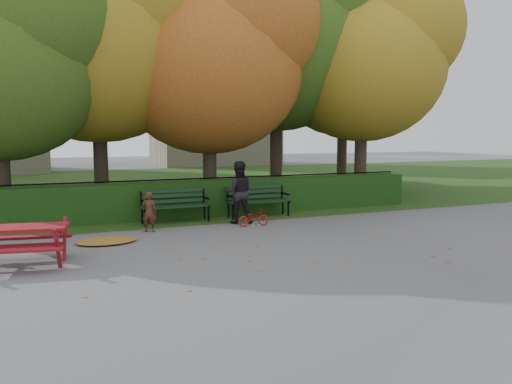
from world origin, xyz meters
name	(u,v)px	position (x,y,z in m)	size (l,w,h in m)	color
ground	(280,246)	(0.00, 0.00, 0.00)	(90.00, 90.00, 0.00)	slate
grass_strip	(148,185)	(0.00, 14.00, 0.01)	(90.00, 90.00, 0.00)	#253D13
building_right	(214,87)	(8.00, 28.00, 6.00)	(9.00, 6.00, 12.00)	#B5AB8E
hedge	(212,198)	(0.00, 4.50, 0.50)	(13.00, 0.90, 1.00)	black
iron_fence	(204,194)	(0.00, 5.30, 0.54)	(14.00, 0.04, 1.02)	black
tree_a	(7,50)	(-5.19, 5.58, 4.52)	(5.88, 5.60, 7.48)	#2D231A
tree_b	(109,32)	(-2.44, 6.75, 5.40)	(6.72, 6.40, 8.79)	#2D231A
tree_c	(221,55)	(0.83, 5.96, 4.82)	(6.30, 6.00, 8.00)	#2D231A
tree_d	(289,32)	(3.88, 7.23, 5.98)	(7.14, 6.80, 9.58)	#2D231A
tree_e	(374,56)	(6.52, 5.77, 5.08)	(6.09, 5.80, 8.16)	#2D231A
tree_g	(353,65)	(8.33, 9.76, 5.37)	(6.30, 6.00, 8.55)	#2D231A
bench_left	(175,203)	(-1.30, 3.70, 0.52)	(1.80, 0.57, 0.88)	black
bench_right	(257,198)	(1.10, 3.70, 0.52)	(1.80, 0.57, 0.88)	black
picnic_table	(17,235)	(-4.96, 0.39, 0.56)	(1.89, 1.63, 0.82)	maroon
leaf_pile	(106,241)	(-3.29, 1.79, 0.04)	(1.28, 0.89, 0.09)	brown
leaf_scatter	(273,243)	(0.00, 0.30, 0.01)	(9.00, 5.70, 0.01)	brown
child	(149,212)	(-2.19, 2.66, 0.49)	(0.35, 0.23, 0.97)	#452516
adult	(238,192)	(0.21, 2.90, 0.82)	(0.80, 0.62, 1.64)	black
bicycle	(254,218)	(0.41, 2.35, 0.22)	(0.29, 0.82, 0.43)	#AE1011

